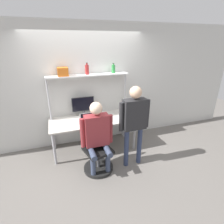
{
  "coord_description": "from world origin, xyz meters",
  "views": [
    {
      "loc": [
        -0.72,
        -3.01,
        2.29
      ],
      "look_at": [
        0.25,
        -0.15,
        1.07
      ],
      "focal_mm": 28.0,
      "sensor_mm": 36.0,
      "label": 1
    }
  ],
  "objects_px": {
    "office_chair": "(97,156)",
    "bottle_red": "(87,70)",
    "bottle_green": "(113,69)",
    "person_standing": "(134,117)",
    "person_seated": "(97,133)",
    "cell_phone": "(103,122)",
    "storage_box": "(63,72)",
    "monitor": "(83,105)",
    "laptop": "(89,120)"
  },
  "relations": [
    {
      "from": "person_seated",
      "to": "person_standing",
      "type": "xyz_separation_m",
      "value": [
        0.69,
        -0.05,
        0.22
      ]
    },
    {
      "from": "person_standing",
      "to": "storage_box",
      "type": "relative_size",
      "value": 7.16
    },
    {
      "from": "office_chair",
      "to": "bottle_green",
      "type": "relative_size",
      "value": 4.31
    },
    {
      "from": "office_chair",
      "to": "storage_box",
      "type": "xyz_separation_m",
      "value": [
        -0.41,
        0.97,
        1.46
      ]
    },
    {
      "from": "office_chair",
      "to": "person_seated",
      "type": "relative_size",
      "value": 0.67
    },
    {
      "from": "monitor",
      "to": "storage_box",
      "type": "height_order",
      "value": "storage_box"
    },
    {
      "from": "monitor",
      "to": "office_chair",
      "type": "xyz_separation_m",
      "value": [
        0.05,
        -0.99,
        -0.69
      ]
    },
    {
      "from": "cell_phone",
      "to": "person_standing",
      "type": "distance_m",
      "value": 0.8
    },
    {
      "from": "bottle_green",
      "to": "storage_box",
      "type": "height_order",
      "value": "bottle_green"
    },
    {
      "from": "laptop",
      "to": "storage_box",
      "type": "distance_m",
      "value": 1.11
    },
    {
      "from": "laptop",
      "to": "cell_phone",
      "type": "height_order",
      "value": "laptop"
    },
    {
      "from": "bottle_green",
      "to": "storage_box",
      "type": "relative_size",
      "value": 0.94
    },
    {
      "from": "person_standing",
      "to": "storage_box",
      "type": "height_order",
      "value": "storage_box"
    },
    {
      "from": "person_standing",
      "to": "person_seated",
      "type": "bearing_deg",
      "value": 175.84
    },
    {
      "from": "person_standing",
      "to": "laptop",
      "type": "bearing_deg",
      "value": 137.72
    },
    {
      "from": "laptop",
      "to": "office_chair",
      "type": "relative_size",
      "value": 0.37
    },
    {
      "from": "office_chair",
      "to": "person_standing",
      "type": "distance_m",
      "value": 1.02
    },
    {
      "from": "laptop",
      "to": "bottle_green",
      "type": "xyz_separation_m",
      "value": [
        0.68,
        0.41,
        0.96
      ]
    },
    {
      "from": "monitor",
      "to": "bottle_red",
      "type": "distance_m",
      "value": 0.79
    },
    {
      "from": "cell_phone",
      "to": "storage_box",
      "type": "relative_size",
      "value": 0.67
    },
    {
      "from": "cell_phone",
      "to": "person_standing",
      "type": "relative_size",
      "value": 0.09
    },
    {
      "from": "storage_box",
      "to": "bottle_green",
      "type": "bearing_deg",
      "value": 0.0
    },
    {
      "from": "bottle_green",
      "to": "bottle_red",
      "type": "distance_m",
      "value": 0.58
    },
    {
      "from": "monitor",
      "to": "cell_phone",
      "type": "xyz_separation_m",
      "value": [
        0.31,
        -0.47,
        -0.24
      ]
    },
    {
      "from": "office_chair",
      "to": "bottle_red",
      "type": "bearing_deg",
      "value": 85.39
    },
    {
      "from": "bottle_red",
      "to": "person_standing",
      "type": "bearing_deg",
      "value": -59.91
    },
    {
      "from": "cell_phone",
      "to": "storage_box",
      "type": "height_order",
      "value": "storage_box"
    },
    {
      "from": "cell_phone",
      "to": "laptop",
      "type": "bearing_deg",
      "value": 170.87
    },
    {
      "from": "monitor",
      "to": "person_standing",
      "type": "distance_m",
      "value": 1.31
    },
    {
      "from": "office_chair",
      "to": "bottle_red",
      "type": "xyz_separation_m",
      "value": [
        0.08,
        0.97,
        1.48
      ]
    },
    {
      "from": "monitor",
      "to": "person_seated",
      "type": "distance_m",
      "value": 1.05
    },
    {
      "from": "person_standing",
      "to": "bottle_green",
      "type": "distance_m",
      "value": 1.29
    },
    {
      "from": "person_seated",
      "to": "monitor",
      "type": "bearing_deg",
      "value": 93.27
    },
    {
      "from": "office_chair",
      "to": "monitor",
      "type": "bearing_deg",
      "value": 92.83
    },
    {
      "from": "monitor",
      "to": "person_seated",
      "type": "relative_size",
      "value": 0.36
    },
    {
      "from": "person_standing",
      "to": "bottle_green",
      "type": "xyz_separation_m",
      "value": [
        -0.04,
        1.07,
        0.72
      ]
    },
    {
      "from": "person_seated",
      "to": "person_standing",
      "type": "bearing_deg",
      "value": -4.16
    },
    {
      "from": "monitor",
      "to": "storage_box",
      "type": "relative_size",
      "value": 2.22
    },
    {
      "from": "office_chair",
      "to": "person_standing",
      "type": "height_order",
      "value": "person_standing"
    },
    {
      "from": "person_standing",
      "to": "bottle_green",
      "type": "bearing_deg",
      "value": 91.93
    },
    {
      "from": "office_chair",
      "to": "bottle_red",
      "type": "relative_size",
      "value": 3.75
    },
    {
      "from": "bottle_green",
      "to": "bottle_red",
      "type": "bearing_deg",
      "value": 180.0
    },
    {
      "from": "cell_phone",
      "to": "bottle_green",
      "type": "height_order",
      "value": "bottle_green"
    },
    {
      "from": "monitor",
      "to": "storage_box",
      "type": "distance_m",
      "value": 0.85
    },
    {
      "from": "laptop",
      "to": "bottle_red",
      "type": "distance_m",
      "value": 1.06
    },
    {
      "from": "person_seated",
      "to": "bottle_green",
      "type": "relative_size",
      "value": 6.46
    },
    {
      "from": "office_chair",
      "to": "cell_phone",
      "type": "bearing_deg",
      "value": 62.88
    },
    {
      "from": "laptop",
      "to": "bottle_green",
      "type": "bearing_deg",
      "value": 31.02
    },
    {
      "from": "monitor",
      "to": "person_standing",
      "type": "bearing_deg",
      "value": -55.42
    },
    {
      "from": "office_chair",
      "to": "storage_box",
      "type": "distance_m",
      "value": 1.8
    }
  ]
}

